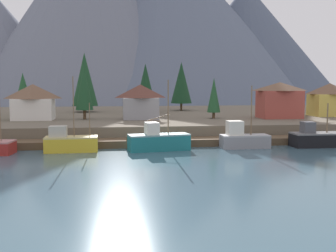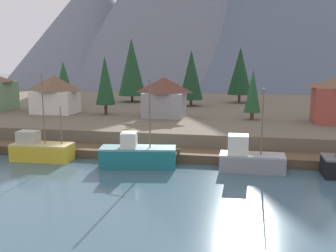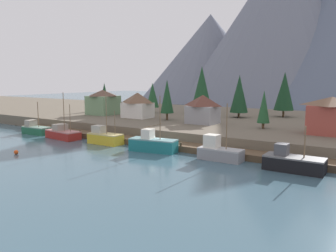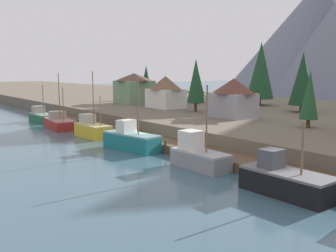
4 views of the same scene
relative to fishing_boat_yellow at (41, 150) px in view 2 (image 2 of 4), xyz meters
name	(u,v)px [view 2 (image 2 of 4)]	position (x,y,z in m)	size (l,w,h in m)	color
ground_plane	(174,133)	(11.47, 21.60, -1.71)	(400.00, 400.00, 1.00)	#3D5B6B
dock	(147,153)	(11.47, 3.59, -0.71)	(80.00, 4.00, 1.60)	brown
shoreline_bank	(185,113)	(11.47, 33.60, 0.04)	(400.00, 56.00, 2.50)	#665B4C
mountain_west_peak	(94,30)	(-44.44, 131.05, 22.69)	(79.59, 79.59, 47.80)	slate
fishing_boat_yellow	(41,150)	(0.00, 0.00, 0.00)	(6.74, 2.92, 9.67)	gold
fishing_boat_teal	(137,155)	(11.44, -0.51, 0.07)	(8.29, 3.90, 9.24)	#196B70
fishing_boat_grey	(249,159)	(23.12, 0.15, 0.07)	(6.55, 2.65, 8.48)	gray
house_white	(55,94)	(-8.08, 19.91, 4.45)	(7.09, 5.29, 6.16)	silver
house_grey	(164,97)	(10.39, 19.01, 4.41)	(6.43, 5.33, 6.09)	gray
conifer_near_right	(253,91)	(23.57, 18.88, 5.46)	(2.41, 2.41, 7.31)	#4C3823
conifer_mid_left	(191,75)	(12.45, 34.14, 7.15)	(4.42, 4.42, 10.47)	#4C3823
conifer_mid_right	(105,80)	(0.60, 19.94, 6.74)	(3.08, 3.08, 9.31)	#4C3823
conifer_back_left	(240,71)	(21.33, 41.50, 7.73)	(4.86, 4.86, 11.20)	#4C3823
conifer_back_right	(64,79)	(-12.09, 31.61, 6.26)	(3.56, 3.56, 8.41)	#4C3823
conifer_centre	(132,67)	(-0.51, 38.90, 8.46)	(5.59, 5.59, 12.98)	#4C3823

